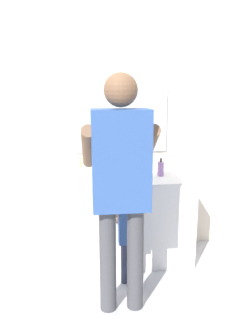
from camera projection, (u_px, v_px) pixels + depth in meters
ground_plane at (128, 275)px, 2.91m from camera, size 14.00×14.00×0.00m
back_wall at (120, 115)px, 3.20m from camera, size 4.40×0.10×2.70m
vanity_cabinet at (124, 219)px, 3.11m from camera, size 1.23×0.54×0.81m
sink_basin at (124, 172)px, 2.98m from camera, size 0.37×0.37×0.11m
faucet at (122, 164)px, 3.19m from camera, size 0.18×0.14×0.18m
toothbrush_cup at (82, 172)px, 3.01m from camera, size 0.07×0.07×0.21m
soap_bottle at (161, 169)px, 3.06m from camera, size 0.06×0.06×0.16m
child_toddler at (130, 230)px, 2.70m from camera, size 0.24×0.24×0.79m
adult_parent at (121, 175)px, 2.26m from camera, size 0.53×0.55×1.70m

